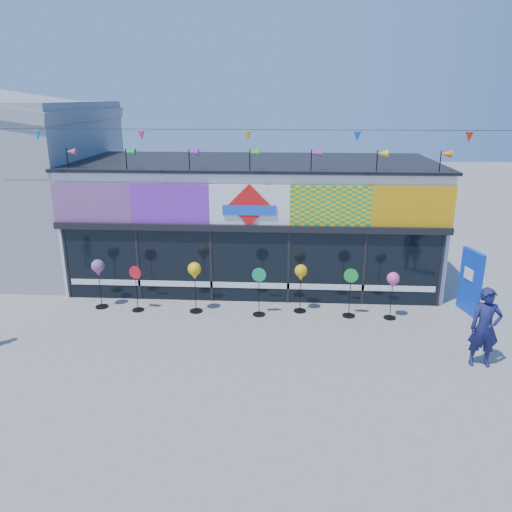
# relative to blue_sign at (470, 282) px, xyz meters

# --- Properties ---
(ground) EXTENTS (80.00, 80.00, 0.00)m
(ground) POSITION_rel_blue_sign_xyz_m (-6.57, -3.00, -0.96)
(ground) COLOR slate
(ground) RESTS_ON ground
(kite_shop) EXTENTS (16.00, 5.70, 5.31)m
(kite_shop) POSITION_rel_blue_sign_xyz_m (-6.57, 2.94, 1.08)
(kite_shop) COLOR white
(kite_shop) RESTS_ON ground
(blue_sign) EXTENTS (0.35, 0.97, 1.92)m
(blue_sign) POSITION_rel_blue_sign_xyz_m (0.00, 0.00, 0.00)
(blue_sign) COLOR #0D3BC3
(blue_sign) RESTS_ON ground
(spinner_0) EXTENTS (0.39, 0.39, 1.53)m
(spinner_0) POSITION_rel_blue_sign_xyz_m (-11.07, -0.33, 0.26)
(spinner_0) COLOR black
(spinner_0) RESTS_ON ground
(spinner_1) EXTENTS (0.39, 0.36, 1.41)m
(spinner_1) POSITION_rel_blue_sign_xyz_m (-9.89, -0.50, -0.22)
(spinner_1) COLOR black
(spinner_1) RESTS_ON ground
(spinner_2) EXTENTS (0.39, 0.39, 1.56)m
(spinner_2) POSITION_rel_blue_sign_xyz_m (-8.12, -0.48, 0.28)
(spinner_2) COLOR black
(spinner_2) RESTS_ON ground
(spinner_3) EXTENTS (0.41, 0.37, 1.47)m
(spinner_3) POSITION_rel_blue_sign_xyz_m (-6.22, -0.60, -0.19)
(spinner_3) COLOR black
(spinner_3) RESTS_ON ground
(spinner_4) EXTENTS (0.38, 0.38, 1.48)m
(spinner_4) POSITION_rel_blue_sign_xyz_m (-5.00, -0.27, 0.22)
(spinner_4) COLOR black
(spinner_4) RESTS_ON ground
(spinner_5) EXTENTS (0.41, 0.38, 1.48)m
(spinner_5) POSITION_rel_blue_sign_xyz_m (-3.58, -0.54, -0.18)
(spinner_5) COLOR black
(spinner_5) RESTS_ON ground
(spinner_6) EXTENTS (0.36, 0.36, 1.42)m
(spinner_6) POSITION_rel_blue_sign_xyz_m (-2.39, -0.61, 0.17)
(spinner_6) COLOR black
(spinner_6) RESTS_ON ground
(adult_man) EXTENTS (0.73, 0.50, 1.96)m
(adult_man) POSITION_rel_blue_sign_xyz_m (-0.75, -3.16, 0.02)
(adult_man) COLOR #171A49
(adult_man) RESTS_ON ground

